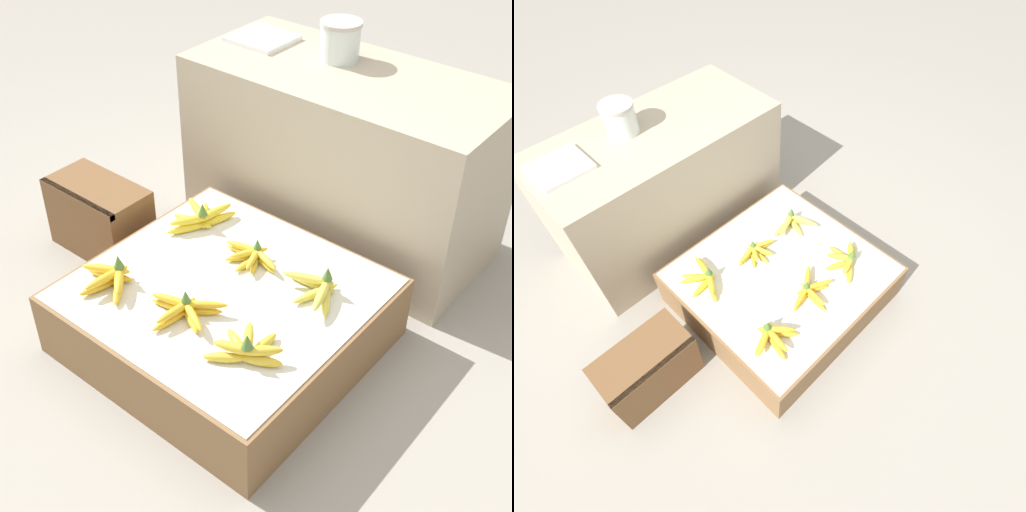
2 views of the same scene
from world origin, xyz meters
TOP-DOWN VIEW (x-y plane):
  - ground_plane at (0.00, 0.00)m, footprint 10.00×10.00m
  - display_platform at (0.00, 0.00)m, footprint 0.90×0.85m
  - back_vendor_table at (-0.08, 0.78)m, footprint 1.18×0.56m
  - wooden_crate at (-0.73, 0.09)m, footprint 0.40×0.22m
  - banana_bunch_front_left at (-0.29, -0.22)m, footprint 0.22×0.19m
  - banana_bunch_front_midleft at (-0.00, -0.18)m, footprint 0.24×0.22m
  - banana_bunch_front_midright at (0.25, -0.19)m, footprint 0.22×0.22m
  - banana_bunch_middle_left at (-0.30, 0.21)m, footprint 0.18×0.26m
  - banana_bunch_middle_midleft at (-0.02, 0.16)m, footprint 0.23×0.15m
  - banana_bunch_middle_midright at (0.25, 0.16)m, footprint 0.23×0.19m
  - glass_jar at (-0.18, 0.86)m, footprint 0.15×0.15m
  - foam_tray_white at (-0.52, 0.83)m, footprint 0.23×0.22m

SIDE VIEW (x-z plane):
  - ground_plane at x=0.00m, z-range 0.00..0.00m
  - display_platform at x=0.00m, z-range 0.00..0.24m
  - wooden_crate at x=-0.73m, z-range 0.00..0.29m
  - banana_bunch_middle_midleft at x=-0.02m, z-range 0.22..0.30m
  - banana_bunch_front_midleft at x=0.00m, z-range 0.22..0.31m
  - banana_bunch_middle_midright at x=0.25m, z-range 0.22..0.32m
  - banana_bunch_middle_left at x=-0.30m, z-range 0.22..0.32m
  - banana_bunch_front_midright at x=0.25m, z-range 0.22..0.33m
  - banana_bunch_front_left at x=-0.29m, z-range 0.22..0.32m
  - back_vendor_table at x=-0.08m, z-range 0.00..0.68m
  - foam_tray_white at x=-0.52m, z-range 0.68..0.70m
  - glass_jar at x=-0.18m, z-range 0.69..0.83m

